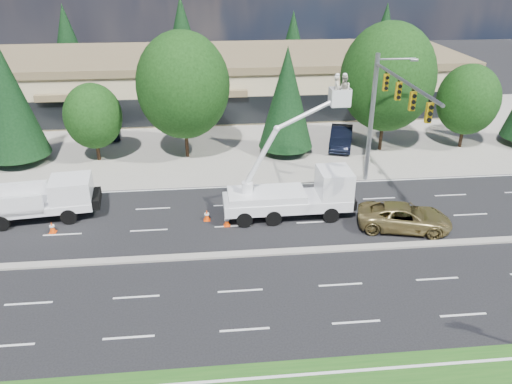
{
  "coord_description": "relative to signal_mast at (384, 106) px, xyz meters",
  "views": [
    {
      "loc": [
        -1.19,
        -23.01,
        14.92
      ],
      "look_at": [
        1.37,
        2.85,
        2.4
      ],
      "focal_mm": 35.0,
      "sensor_mm": 36.0,
      "label": 1
    }
  ],
  "objects": [
    {
      "name": "signal_mast",
      "position": [
        0.0,
        0.0,
        0.0
      ],
      "size": [
        2.76,
        10.16,
        9.0
      ],
      "color": "gray",
      "rests_on": "ground"
    },
    {
      "name": "bucket_truck",
      "position": [
        -5.74,
        -2.83,
        -4.11
      ],
      "size": [
        8.45,
        2.65,
        8.85
      ],
      "rotation": [
        0.0,
        0.0,
        0.02
      ],
      "color": "white",
      "rests_on": "ground"
    },
    {
      "name": "parked_car_west",
      "position": [
        -20.04,
        13.41,
        -5.36
      ],
      "size": [
        2.44,
        4.32,
        1.39
      ],
      "primitive_type": "imported",
      "rotation": [
        0.0,
        0.0,
        0.21
      ],
      "color": "black",
      "rests_on": "ground"
    },
    {
      "name": "tree_back_b",
      "position": [
        -14.03,
        34.96,
        -0.54
      ],
      "size": [
        5.21,
        5.21,
        10.28
      ],
      "color": "#332114",
      "rests_on": "ground"
    },
    {
      "name": "tree_front_b",
      "position": [
        -26.03,
        7.96,
        -0.96
      ],
      "size": [
        4.82,
        4.82,
        9.5
      ],
      "color": "#332114",
      "rests_on": "ground"
    },
    {
      "name": "tree_back_c",
      "position": [
        -0.03,
        34.96,
        -1.55
      ],
      "size": [
        4.26,
        4.26,
        8.39
      ],
      "color": "#332114",
      "rests_on": "ground"
    },
    {
      "name": "tree_back_d",
      "position": [
        11.97,
        34.96,
        -1.1
      ],
      "size": [
        4.68,
        4.68,
        9.23
      ],
      "color": "#332114",
      "rests_on": "ground"
    },
    {
      "name": "ground",
      "position": [
        -10.03,
        -7.04,
        -6.06
      ],
      "size": [
        140.0,
        140.0,
        0.0
      ],
      "primitive_type": "plane",
      "color": "black",
      "rests_on": "ground"
    },
    {
      "name": "tree_front_f",
      "position": [
        2.97,
        7.96,
        -0.01
      ],
      "size": [
        7.45,
        7.45,
        10.33
      ],
      "color": "#332114",
      "rests_on": "ground"
    },
    {
      "name": "tree_front_e",
      "position": [
        -5.03,
        7.96,
        -1.43
      ],
      "size": [
        4.37,
        4.37,
        8.62
      ],
      "color": "#332114",
      "rests_on": "ground"
    },
    {
      "name": "tree_front_g",
      "position": [
        9.97,
        7.96,
        -1.99
      ],
      "size": [
        5.01,
        5.01,
        6.96
      ],
      "color": "#332114",
      "rests_on": "ground"
    },
    {
      "name": "strip_mall",
      "position": [
        -10.03,
        22.93,
        -3.23
      ],
      "size": [
        50.4,
        15.4,
        5.5
      ],
      "color": "tan",
      "rests_on": "ground"
    },
    {
      "name": "traffic_cone_c",
      "position": [
        -10.37,
        -3.73,
        -5.72
      ],
      "size": [
        0.4,
        0.4,
        0.7
      ],
      "color": "#F24307",
      "rests_on": "ground"
    },
    {
      "name": "concrete_apron",
      "position": [
        -10.03,
        12.96,
        -6.05
      ],
      "size": [
        140.0,
        22.0,
        0.01
      ],
      "primitive_type": "cube",
      "color": "gray",
      "rests_on": "ground"
    },
    {
      "name": "parked_car_east",
      "position": [
        -0.12,
        8.96,
        -5.22
      ],
      "size": [
        3.19,
        5.39,
        1.68
      ],
      "primitive_type": "imported",
      "rotation": [
        0.0,
        0.0,
        -0.3
      ],
      "color": "black",
      "rests_on": "ground"
    },
    {
      "name": "minivan",
      "position": [
        0.11,
        -5.08,
        -5.3
      ],
      "size": [
        5.91,
        3.75,
        1.52
      ],
      "primitive_type": "imported",
      "rotation": [
        0.0,
        0.0,
        1.33
      ],
      "color": "olive",
      "rests_on": "ground"
    },
    {
      "name": "road_median",
      "position": [
        -10.03,
        -7.04,
        -6.0
      ],
      "size": [
        120.0,
        0.55,
        0.12
      ],
      "primitive_type": "cube",
      "color": "gray",
      "rests_on": "ground"
    },
    {
      "name": "utility_pickup",
      "position": [
        -21.37,
        -1.6,
        -5.02
      ],
      "size": [
        6.77,
        3.15,
        2.5
      ],
      "rotation": [
        0.0,
        0.0,
        0.12
      ],
      "color": "white",
      "rests_on": "ground"
    },
    {
      "name": "traffic_cone_b",
      "position": [
        -11.57,
        -2.92,
        -5.72
      ],
      "size": [
        0.4,
        0.4,
        0.7
      ],
      "color": "#F24307",
      "rests_on": "ground"
    },
    {
      "name": "tree_front_d",
      "position": [
        -13.03,
        7.96,
        -0.27
      ],
      "size": [
        7.13,
        7.13,
        9.89
      ],
      "color": "#332114",
      "rests_on": "ground"
    },
    {
      "name": "tree_back_a",
      "position": [
        -28.03,
        34.96,
        -0.99
      ],
      "size": [
        4.8,
        4.8,
        9.45
      ],
      "color": "#332114",
      "rests_on": "ground"
    },
    {
      "name": "tree_front_c",
      "position": [
        -20.03,
        7.96,
        -2.48
      ],
      "size": [
        4.41,
        4.41,
        6.12
      ],
      "color": "#332114",
      "rests_on": "ground"
    },
    {
      "name": "traffic_cone_a",
      "position": [
        -20.65,
        -3.51,
        -5.72
      ],
      "size": [
        0.4,
        0.4,
        0.7
      ],
      "color": "#F24307",
      "rests_on": "ground"
    }
  ]
}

